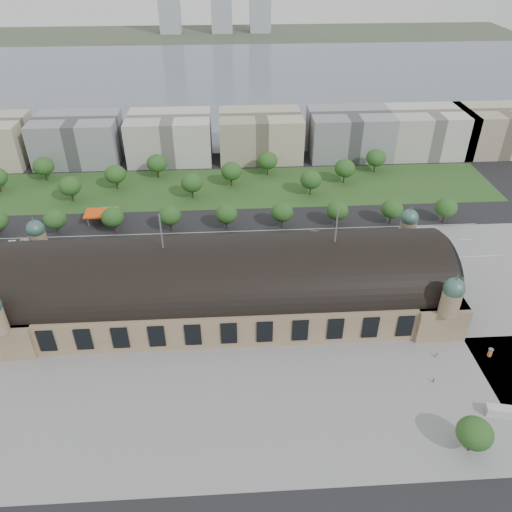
{
  "coord_description": "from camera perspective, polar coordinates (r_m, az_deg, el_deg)",
  "views": [
    {
      "loc": [
        1.47,
        -133.78,
        111.93
      ],
      "look_at": [
        10.17,
        10.51,
        14.0
      ],
      "focal_mm": 35.0,
      "sensor_mm": 36.0,
      "label": 1
    }
  ],
  "objects": [
    {
      "name": "tree_row_5",
      "position": [
        214.03,
        -3.42,
        4.83
      ],
      "size": [
        9.6,
        9.6,
        11.52
      ],
      "color": "#2D2116",
      "rests_on": "ground"
    },
    {
      "name": "tree_belt_7",
      "position": [
        251.26,
        -2.83,
        9.65
      ],
      "size": [
        10.4,
        10.4,
        12.48
      ],
      "color": "#2D2116",
      "rests_on": "ground"
    },
    {
      "name": "tree_belt_3",
      "position": [
        251.65,
        -20.5,
        7.5
      ],
      "size": [
        10.4,
        10.4,
        12.48
      ],
      "color": "#2D2116",
      "rests_on": "ground"
    },
    {
      "name": "office_2",
      "position": [
        296.3,
        -19.67,
        12.45
      ],
      "size": [
        45.0,
        32.0,
        24.0
      ],
      "primitive_type": "cube",
      "color": "gray",
      "rests_on": "ground"
    },
    {
      "name": "van_south",
      "position": [
        155.78,
        25.87,
        -15.67
      ],
      "size": [
        7.17,
        4.05,
        2.93
      ],
      "rotation": [
        0.0,
        0.0,
        -0.21
      ],
      "color": "#BDBDBF",
      "rests_on": "ground"
    },
    {
      "name": "parked_car_3",
      "position": [
        198.1,
        -14.78,
        -1.3
      ],
      "size": [
        4.97,
        4.11,
        1.6
      ],
      "primitive_type": "imported",
      "rotation": [
        0.0,
        0.0,
        -1.0
      ],
      "color": "slate",
      "rests_on": "ground"
    },
    {
      "name": "plaza_south",
      "position": [
        143.74,
        1.3,
        -17.04
      ],
      "size": [
        190.0,
        48.0,
        0.12
      ],
      "primitive_type": "cube",
      "color": "gray",
      "rests_on": "ground"
    },
    {
      "name": "tree_belt_9",
      "position": [
        243.61,
        6.29,
        8.66
      ],
      "size": [
        10.4,
        10.4,
        12.48
      ],
      "color": "#2D2116",
      "rests_on": "ground"
    },
    {
      "name": "pedestrian_1",
      "position": [
        157.88,
        19.64,
        -13.24
      ],
      "size": [
        0.7,
        0.65,
        1.62
      ],
      "primitive_type": "imported",
      "rotation": [
        0.0,
        0.0,
        0.58
      ],
      "color": "gray",
      "rests_on": "ground"
    },
    {
      "name": "office_4",
      "position": [
        285.48,
        0.5,
        13.63
      ],
      "size": [
        45.0,
        32.0,
        24.0
      ],
      "primitive_type": "cube",
      "color": "#BEB196",
      "rests_on": "ground"
    },
    {
      "name": "bus_east",
      "position": [
        197.04,
        3.99,
        -0.07
      ],
      "size": [
        10.75,
        2.67,
        2.98
      ],
      "primitive_type": "imported",
      "rotation": [
        0.0,
        0.0,
        1.59
      ],
      "color": "silver",
      "rests_on": "ground"
    },
    {
      "name": "parked_car_5",
      "position": [
        195.2,
        -12.09,
        -1.5
      ],
      "size": [
        5.36,
        4.1,
        1.35
      ],
      "primitive_type": "imported",
      "rotation": [
        0.0,
        0.0,
        -1.13
      ],
      "color": "#93959B",
      "rests_on": "ground"
    },
    {
      "name": "tree_belt_6",
      "position": [
        241.02,
        -7.35,
        8.3
      ],
      "size": [
        10.4,
        10.4,
        12.48
      ],
      "color": "#2D2116",
      "rests_on": "ground"
    },
    {
      "name": "parked_car_6",
      "position": [
        194.74,
        -9.25,
        -1.24
      ],
      "size": [
        4.91,
        3.33,
        1.32
      ],
      "primitive_type": "imported",
      "rotation": [
        0.0,
        0.0,
        -1.21
      ],
      "color": "black",
      "rests_on": "ground"
    },
    {
      "name": "parked_car_0",
      "position": [
        202.04,
        -20.85,
        -1.85
      ],
      "size": [
        4.23,
        3.32,
        1.35
      ],
      "primitive_type": "imported",
      "rotation": [
        0.0,
        0.0,
        -1.03
      ],
      "color": "black",
      "rests_on": "ground"
    },
    {
      "name": "office_7",
      "position": [
        323.62,
        25.77,
        12.82
      ],
      "size": [
        45.0,
        32.0,
        24.0
      ],
      "primitive_type": "cube",
      "color": "#BEB196",
      "rests_on": "ground"
    },
    {
      "name": "tree_row_8",
      "position": [
        225.35,
        15.28,
        5.2
      ],
      "size": [
        9.6,
        9.6,
        11.52
      ],
      "color": "#2D2116",
      "rests_on": "ground"
    },
    {
      "name": "parked_car_1",
      "position": [
        203.28,
        -23.16,
        -2.2
      ],
      "size": [
        5.56,
        4.84,
        1.42
      ],
      "primitive_type": "imported",
      "rotation": [
        0.0,
        0.0,
        -0.97
      ],
      "color": "maroon",
      "rests_on": "ground"
    },
    {
      "name": "advertising_column",
      "position": [
        171.78,
        25.2,
        -9.94
      ],
      "size": [
        1.53,
        1.53,
        2.9
      ],
      "color": "#C03034",
      "rests_on": "ground"
    },
    {
      "name": "office_3",
      "position": [
        286.61,
        -9.8,
        13.22
      ],
      "size": [
        45.0,
        32.0,
        24.0
      ],
      "primitive_type": "cube",
      "color": "beige",
      "rests_on": "ground"
    },
    {
      "name": "traffic_car_6",
      "position": [
        214.86,
        20.12,
        0.66
      ],
      "size": [
        5.91,
        2.79,
        1.63
      ],
      "primitive_type": "imported",
      "rotation": [
        0.0,
        0.0,
        -1.56
      ],
      "color": "silver",
      "rests_on": "ground"
    },
    {
      "name": "grass_belt",
      "position": [
        253.43,
        -6.88,
        7.65
      ],
      "size": [
        300.0,
        45.0,
        0.1
      ],
      "primitive_type": "cube",
      "color": "#285120",
      "rests_on": "ground"
    },
    {
      "name": "bus_mid",
      "position": [
        196.27,
        4.09,
        -0.09
      ],
      "size": [
        13.59,
        3.57,
        3.76
      ],
      "primitive_type": "imported",
      "rotation": [
        0.0,
        0.0,
        1.6
      ],
      "color": "beige",
      "rests_on": "ground"
    },
    {
      "name": "tree_belt_5",
      "position": [
        264.76,
        -11.27,
        10.35
      ],
      "size": [
        10.4,
        10.4,
        12.48
      ],
      "color": "#2D2116",
      "rests_on": "ground"
    },
    {
      "name": "tree_row_7",
      "position": [
        219.03,
        9.29,
        5.14
      ],
      "size": [
        9.6,
        9.6,
        11.52
      ],
      "color": "#2D2116",
      "rests_on": "ground"
    },
    {
      "name": "parked_car_2",
      "position": [
        204.5,
        -23.91,
        -2.19
      ],
      "size": [
        5.1,
        3.53,
        1.37
      ],
      "primitive_type": "imported",
      "rotation": [
        0.0,
        0.0,
        -1.19
      ],
      "color": "#1B2C4D",
      "rests_on": "ground"
    },
    {
      "name": "tree_belt_2",
      "position": [
        278.39,
        -23.11,
        9.44
      ],
      "size": [
        10.4,
        10.4,
        12.48
      ],
      "color": "#2D2116",
      "rests_on": "ground"
    },
    {
      "name": "traffic_car_2",
      "position": [
        204.02,
        -17.95,
        -0.78
      ],
      "size": [
        5.9,
        3.31,
        1.56
      ],
      "primitive_type": "imported",
      "rotation": [
        0.0,
        0.0,
        -1.44
      ],
      "color": "black",
      "rests_on": "ground"
    },
    {
      "name": "tree_belt_10",
      "position": [
        257.99,
        10.12,
        9.83
      ],
      "size": [
        10.4,
        10.4,
        12.48
      ],
      "color": "#2D2116",
      "rests_on": "ground"
    },
    {
      "name": "parked_car_4",
      "position": [
        198.42,
        -19.02,
        -2.08
      ],
      "size": [
        5.19,
        3.95,
        1.64
      ],
      "primitive_type": "imported",
      "rotation": [
        0.0,
        0.0,
        -1.06
      ],
      "color": "silver",
      "rests_on": "ground"
    },
    {
      "name": "tree_belt_4",
      "position": [
        257.31,
        -15.79,
        8.99
      ],
      "size": [
        10.4,
        10.4,
        12.48
      ],
      "color": "#2D2116",
      "rests_on": "ground"
    },
    {
      "name": "pedestrian_4",
      "position": [
        150.5,
        24.5,
        -17.71
      ],
      "size": [
        1.07,
        1.15,
        1.7
      ],
      "primitive_type": "imported",
      "rotation": [
        0.0,
        0.0,
        4.02
      ],
      "color": "gray",
      "rests_on": "ground"
    },
    {
      "name": "ground",
      "position": [
        174.43,
        -3.15,
        -5.86
      ],
      "size": [
        900.0,
        900.0,
        0.0
      ],
      "primitive_type": "plane",
      "color": "black",
      "rests_on": "ground"
    },
    {
      "name": "road_slab",
      "position": [
        206.15,
        -8.87,
        0.77
      ],
      "size": [
        260.0,
        26.0,
        0.1
      ],
      "primitive_type": "cube",
      "color": "black",
      "rests_on": "ground"
    },
    {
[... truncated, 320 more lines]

